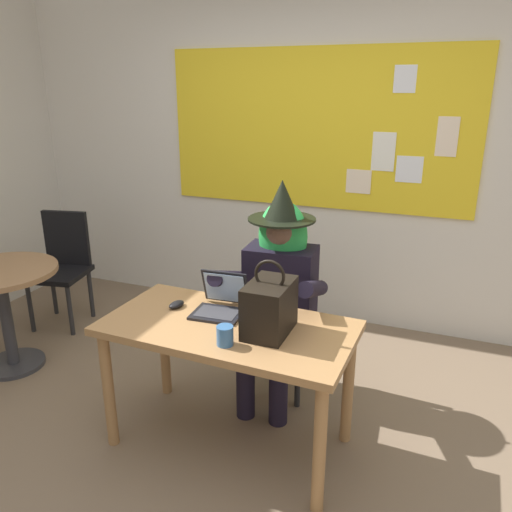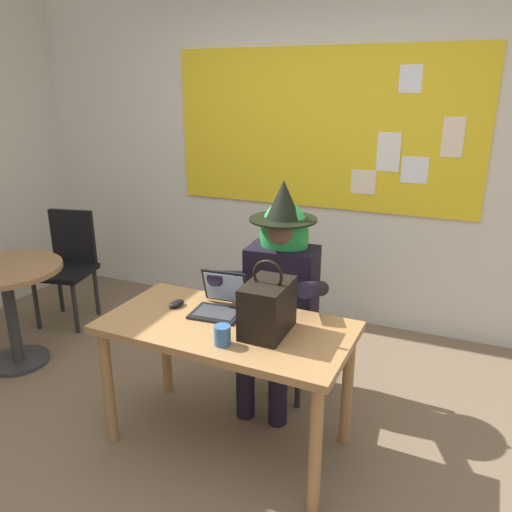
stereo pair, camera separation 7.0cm
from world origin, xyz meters
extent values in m
plane|color=#75604C|center=(0.00, 0.00, 0.00)|extent=(24.00, 24.00, 0.00)
cube|color=silver|center=(0.00, 1.96, 1.49)|extent=(5.31, 0.10, 2.98)
cube|color=yellow|center=(0.00, 1.90, 1.55)|extent=(2.40, 0.02, 1.20)
cube|color=white|center=(0.72, 1.89, 1.29)|extent=(0.19, 0.01, 0.19)
cube|color=white|center=(0.51, 1.89, 1.41)|extent=(0.19, 0.01, 0.28)
cube|color=white|center=(0.63, 1.89, 1.92)|extent=(0.15, 0.01, 0.19)
cube|color=#F4E0C6|center=(0.34, 1.89, 1.18)|extent=(0.22, 0.02, 0.18)
cube|color=#F4E0C6|center=(0.95, 1.89, 1.53)|extent=(0.16, 0.01, 0.27)
cube|color=#A37547|center=(0.04, 0.15, 0.70)|extent=(1.31, 0.70, 0.04)
cylinder|color=#A37547|center=(-0.55, -0.10, 0.34)|extent=(0.06, 0.06, 0.68)
cylinder|color=#A37547|center=(0.62, -0.14, 0.34)|extent=(0.06, 0.06, 0.68)
cylinder|color=#A37547|center=(-0.53, 0.44, 0.34)|extent=(0.06, 0.06, 0.68)
cylinder|color=#A37547|center=(0.63, 0.40, 0.34)|extent=(0.06, 0.06, 0.68)
cube|color=black|center=(0.11, 0.76, 0.41)|extent=(0.44, 0.44, 0.04)
cube|color=black|center=(0.10, 0.95, 0.66)|extent=(0.38, 0.06, 0.45)
cylinder|color=#262628|center=(0.29, 0.60, 0.20)|extent=(0.04, 0.04, 0.39)
cylinder|color=#262628|center=(-0.05, 0.58, 0.20)|extent=(0.04, 0.04, 0.39)
cylinder|color=#262628|center=(0.28, 0.94, 0.20)|extent=(0.04, 0.04, 0.39)
cylinder|color=#262628|center=(-0.06, 0.92, 0.20)|extent=(0.04, 0.04, 0.39)
cylinder|color=black|center=(0.24, 0.41, 0.22)|extent=(0.11, 0.11, 0.43)
cylinder|color=black|center=(0.04, 0.39, 0.22)|extent=(0.11, 0.11, 0.43)
cylinder|color=black|center=(0.23, 0.57, 0.46)|extent=(0.17, 0.43, 0.15)
cylinder|color=black|center=(0.03, 0.56, 0.46)|extent=(0.17, 0.43, 0.15)
cube|color=black|center=(0.11, 0.78, 0.69)|extent=(0.43, 0.28, 0.52)
cylinder|color=black|center=(0.38, 0.56, 0.81)|extent=(0.12, 0.47, 0.24)
cylinder|color=black|center=(-0.12, 0.53, 0.81)|extent=(0.12, 0.47, 0.24)
sphere|color=brown|center=(0.11, 0.78, 1.05)|extent=(0.20, 0.20, 0.20)
ellipsoid|color=green|center=(0.11, 0.81, 1.01)|extent=(0.31, 0.24, 0.44)
cylinder|color=black|center=(0.11, 0.78, 1.13)|extent=(0.40, 0.40, 0.01)
cone|color=black|center=(0.11, 0.78, 1.24)|extent=(0.21, 0.21, 0.23)
cube|color=black|center=(-0.05, 0.23, 0.72)|extent=(0.27, 0.22, 0.01)
cube|color=#333338|center=(-0.05, 0.23, 0.73)|extent=(0.23, 0.16, 0.00)
cube|color=black|center=(-0.06, 0.36, 0.83)|extent=(0.26, 0.08, 0.20)
cube|color=#99B7E0|center=(-0.06, 0.35, 0.83)|extent=(0.23, 0.07, 0.17)
ellipsoid|color=black|center=(-0.30, 0.24, 0.73)|extent=(0.08, 0.11, 0.03)
cube|color=black|center=(0.27, 0.15, 0.85)|extent=(0.20, 0.30, 0.26)
torus|color=black|center=(0.27, 0.15, 1.02)|extent=(0.16, 0.02, 0.16)
cylinder|color=#336099|center=(0.12, -0.05, 0.77)|extent=(0.08, 0.08, 0.09)
cylinder|color=#333338|center=(-1.70, 0.31, 0.36)|extent=(0.08, 0.08, 0.66)
cylinder|color=#333338|center=(-1.70, 0.31, 0.01)|extent=(0.41, 0.41, 0.03)
cube|color=black|center=(-1.84, 0.97, 0.44)|extent=(0.50, 0.50, 0.04)
cube|color=black|center=(-1.87, 1.16, 0.68)|extent=(0.38, 0.12, 0.45)
cylinder|color=#262628|center=(-1.63, 0.84, 0.21)|extent=(0.04, 0.04, 0.42)
cylinder|color=#262628|center=(-1.97, 0.77, 0.21)|extent=(0.04, 0.04, 0.42)
cylinder|color=#262628|center=(-1.70, 1.17, 0.21)|extent=(0.04, 0.04, 0.42)
cylinder|color=#262628|center=(-2.04, 1.10, 0.21)|extent=(0.04, 0.04, 0.42)
camera|label=1|loc=(1.04, -1.96, 1.88)|focal=35.44mm
camera|label=2|loc=(1.10, -1.93, 1.88)|focal=35.44mm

